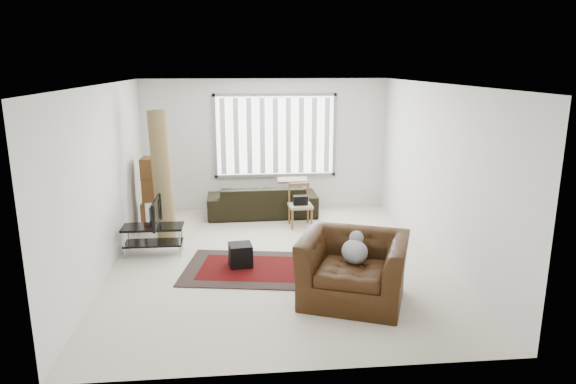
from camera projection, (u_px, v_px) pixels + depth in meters
name	position (u px, v px, depth m)	size (l,w,h in m)	color
room	(276.00, 144.00, 8.09)	(6.00, 6.02, 2.71)	beige
persian_rug	(258.00, 269.00, 7.67)	(2.37, 1.78, 0.02)	black
tv_stand	(153.00, 234.00, 8.20)	(0.95, 0.43, 0.48)	black
tv	(152.00, 213.00, 8.11)	(0.77, 0.10, 0.44)	black
subwoofer	(241.00, 255.00, 7.73)	(0.34, 0.34, 0.34)	black
moving_boxes	(157.00, 195.00, 9.52)	(0.55, 0.51, 1.32)	brown
white_flatpack	(161.00, 221.00, 8.97)	(0.50, 0.07, 0.64)	silver
rolled_rug	(162.00, 175.00, 8.90)	(0.33, 0.33, 2.21)	brown
sofa	(262.00, 196.00, 10.28)	(2.17, 0.94, 0.83)	black
side_chair	(300.00, 203.00, 9.61)	(0.45, 0.45, 0.80)	#8B795B
armchair	(354.00, 264.00, 6.57)	(1.66, 1.57, 0.98)	#311B0A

